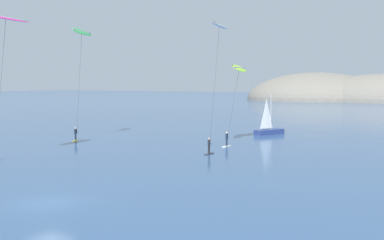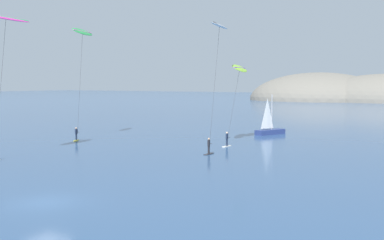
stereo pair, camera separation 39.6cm
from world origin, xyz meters
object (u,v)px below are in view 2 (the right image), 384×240
(kitesurfer_magenta, at_px, (5,27))
(kitesurfer_green, at_px, (82,40))
(kitesurfer_lime, at_px, (239,74))
(sailboat_near, at_px, (272,130))
(kitesurfer_white, at_px, (219,35))

(kitesurfer_magenta, xyz_separation_m, kitesurfer_green, (-4.76, 15.56, 0.08))
(kitesurfer_lime, bearing_deg, kitesurfer_magenta, -121.77)
(sailboat_near, bearing_deg, kitesurfer_green, -137.08)
(kitesurfer_white, bearing_deg, kitesurfer_green, -177.88)
(sailboat_near, bearing_deg, kitesurfer_lime, -91.61)
(kitesurfer_green, bearing_deg, kitesurfer_lime, 20.95)
(sailboat_near, distance_m, kitesurfer_green, 28.86)
(kitesurfer_magenta, relative_size, kitesurfer_green, 0.96)
(sailboat_near, distance_m, kitesurfer_magenta, 38.31)
(kitesurfer_white, xyz_separation_m, kitesurfer_green, (-19.46, -0.72, 0.17))
(kitesurfer_magenta, bearing_deg, sailboat_near, 66.66)
(kitesurfer_magenta, distance_m, kitesurfer_green, 16.27)
(kitesurfer_green, bearing_deg, sailboat_near, 42.92)
(kitesurfer_magenta, height_order, kitesurfer_lime, kitesurfer_magenta)
(kitesurfer_white, bearing_deg, sailboat_near, 90.99)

